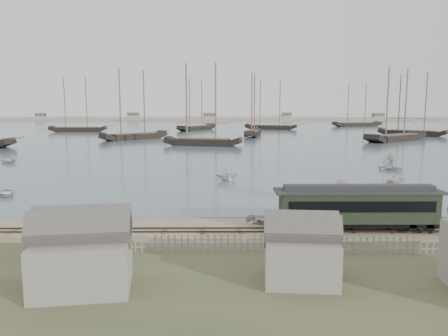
{
  "coord_description": "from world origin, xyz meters",
  "views": [
    {
      "loc": [
        -2.49,
        -35.62,
        9.94
      ],
      "look_at": [
        -2.22,
        8.78,
        3.5
      ],
      "focal_mm": 35.0,
      "sensor_mm": 36.0,
      "label": 1
    }
  ],
  "objects": [
    {
      "name": "ground",
      "position": [
        0.0,
        0.0,
        0.0
      ],
      "size": [
        600.0,
        600.0,
        0.0
      ],
      "primitive_type": "plane",
      "color": "tan",
      "rests_on": "ground"
    },
    {
      "name": "picket_fence_east",
      "position": [
        12.5,
        -7.5,
        0.0
      ],
      "size": [
        15.0,
        0.1,
        1.2
      ],
      "primitive_type": null,
      "color": "gray",
      "rests_on": "ground"
    },
    {
      "name": "rowboat_3",
      "position": [
        23.34,
        29.89,
        0.43
      ],
      "size": [
        4.16,
        4.4,
        0.74
      ],
      "primitive_type": "imported",
      "rotation": [
        0.0,
        0.0,
        0.95
      ],
      "color": "silver",
      "rests_on": "harbor_water"
    },
    {
      "name": "rowboat_0",
      "position": [
        -26.17,
        11.42,
        0.41
      ],
      "size": [
        4.13,
        3.93,
        0.7
      ],
      "primitive_type": "imported",
      "rotation": [
        0.0,
        0.0,
        0.63
      ],
      "color": "silver",
      "rests_on": "harbor_water"
    },
    {
      "name": "shed_left",
      "position": [
        -10.0,
        -13.0,
        0.0
      ],
      "size": [
        5.0,
        4.0,
        4.1
      ],
      "primitive_type": null,
      "color": "gray",
      "rests_on": "ground"
    },
    {
      "name": "rail_track",
      "position": [
        0.0,
        -2.0,
        0.04
      ],
      "size": [
        120.0,
        1.8,
        0.16
      ],
      "color": "#3A2820",
      "rests_on": "ground"
    },
    {
      "name": "rowboat_2",
      "position": [
        11.29,
        13.19,
        0.74
      ],
      "size": [
        3.74,
        2.16,
        1.36
      ],
      "primitive_type": "imported",
      "rotation": [
        0.0,
        0.0,
        3.39
      ],
      "color": "silver",
      "rests_on": "harbor_water"
    },
    {
      "name": "passenger_coach",
      "position": [
        8.29,
        -2.0,
        2.03
      ],
      "size": [
        13.15,
        2.54,
        3.19
      ],
      "color": "black",
      "rests_on": "ground"
    },
    {
      "name": "schooner_2",
      "position": [
        -7.07,
        70.73,
        10.06
      ],
      "size": [
        19.53,
        8.53,
        20.0
      ],
      "primitive_type": null,
      "rotation": [
        0.0,
        0.0,
        -0.22
      ],
      "color": "black",
      "rests_on": "harbor_water"
    },
    {
      "name": "harbor_water",
      "position": [
        0.0,
        170.0,
        0.03
      ],
      "size": [
        600.0,
        336.0,
        0.06
      ],
      "primitive_type": "cube",
      "color": "#4D646F",
      "rests_on": "ground"
    },
    {
      "name": "rowboat_6",
      "position": [
        -39.44,
        39.26,
        0.48
      ],
      "size": [
        4.92,
        4.99,
        0.85
      ],
      "primitive_type": "imported",
      "rotation": [
        0.0,
        0.0,
        3.97
      ],
      "color": "silver",
      "rests_on": "harbor_water"
    },
    {
      "name": "schooner_8",
      "position": [
        17.44,
        141.11,
        10.06
      ],
      "size": [
        21.31,
        11.21,
        20.0
      ],
      "primitive_type": null,
      "rotation": [
        0.0,
        0.0,
        -0.32
      ],
      "color": "black",
      "rests_on": "harbor_water"
    },
    {
      "name": "beached_dinghy",
      "position": [
        1.3,
        0.11,
        0.36
      ],
      "size": [
        3.75,
        4.21,
        0.72
      ],
      "primitive_type": "imported",
      "rotation": [
        0.0,
        0.0,
        1.12
      ],
      "color": "silver",
      "rests_on": "ground"
    },
    {
      "name": "schooner_3",
      "position": [
        7.56,
        103.07,
        10.06
      ],
      "size": [
        7.42,
        17.97,
        20.0
      ],
      "primitive_type": null,
      "rotation": [
        0.0,
        0.0,
        1.37
      ],
      "color": "black",
      "rests_on": "harbor_water"
    },
    {
      "name": "schooner_1",
      "position": [
        -27.57,
        90.26,
        10.06
      ],
      "size": [
        18.22,
        17.7,
        20.0
      ],
      "primitive_type": null,
      "rotation": [
        0.0,
        0.0,
        0.76
      ],
      "color": "black",
      "rests_on": "harbor_water"
    },
    {
      "name": "far_spit",
      "position": [
        0.0,
        250.0,
        0.0
      ],
      "size": [
        500.0,
        20.0,
        1.8
      ],
      "primitive_type": "cube",
      "color": "tan",
      "rests_on": "ground"
    },
    {
      "name": "schooner_9",
      "position": [
        60.08,
        166.05,
        10.06
      ],
      "size": [
        24.17,
        11.65,
        20.0
      ],
      "primitive_type": null,
      "rotation": [
        0.0,
        0.0,
        0.28
      ],
      "color": "black",
      "rests_on": "harbor_water"
    },
    {
      "name": "schooner_7",
      "position": [
        -12.22,
        135.88,
        10.06
      ],
      "size": [
        15.13,
        19.45,
        20.0
      ],
      "primitive_type": null,
      "rotation": [
        0.0,
        0.0,
        0.98
      ],
      "color": "black",
      "rests_on": "harbor_water"
    },
    {
      "name": "rowboat_1",
      "position": [
        -1.74,
        21.24,
        0.84
      ],
      "size": [
        3.1,
        3.42,
        1.57
      ],
      "primitive_type": "imported",
      "rotation": [
        0.0,
        0.0,
        1.77
      ],
      "color": "silver",
      "rests_on": "harbor_water"
    },
    {
      "name": "rowboat_5",
      "position": [
        26.81,
        39.21,
        0.86
      ],
      "size": [
        4.28,
        2.06,
        1.59
      ],
      "primitive_type": "imported",
      "rotation": [
        0.0,
        0.0,
        3.01
      ],
      "color": "silver",
      "rests_on": "harbor_water"
    },
    {
      "name": "picket_fence_west",
      "position": [
        -6.5,
        -7.0,
        0.0
      ],
      "size": [
        19.0,
        0.1,
        1.2
      ],
      "primitive_type": null,
      "color": "gray",
      "rests_on": "ground"
    },
    {
      "name": "schooner_4",
      "position": [
        45.93,
        84.93,
        10.06
      ],
      "size": [
        22.81,
        19.77,
        20.0
      ],
      "primitive_type": null,
      "rotation": [
        0.0,
        0.0,
        0.67
      ],
      "color": "black",
      "rests_on": "harbor_water"
    },
    {
      "name": "schooner_5",
      "position": [
        59.02,
        104.84,
        10.06
      ],
      "size": [
        19.35,
        16.38,
        20.0
      ],
      "primitive_type": null,
      "rotation": [
        0.0,
        0.0,
        -0.65
      ],
      "color": "black",
      "rests_on": "harbor_water"
    },
    {
      "name": "schooner_6",
      "position": [
        -55.57,
        126.15,
        10.06
      ],
      "size": [
        20.62,
        4.97,
        20.0
      ],
      "primitive_type": null,
      "rotation": [
        0.0,
        0.0,
        0.01
      ],
      "color": "black",
      "rests_on": "harbor_water"
    },
    {
      "name": "shed_mid",
      "position": [
        2.0,
        -12.0,
        0.0
      ],
      "size": [
        4.0,
        3.5,
        3.6
      ],
      "primitive_type": null,
      "color": "gray",
      "rests_on": "ground"
    },
    {
      "name": "rowboat_4",
      "position": [
        18.97,
        16.95,
        0.93
      ],
      "size": [
        3.99,
        4.2,
        1.74
      ],
      "primitive_type": "imported",
      "rotation": [
        0.0,
        0.0,
        5.16
      ],
      "color": "silver",
      "rests_on": "harbor_water"
    }
  ]
}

